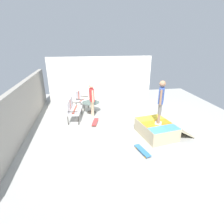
% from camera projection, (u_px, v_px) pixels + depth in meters
% --- Properties ---
extents(ground_plane, '(12.00, 12.00, 0.10)m').
position_uv_depth(ground_plane, '(122.00, 130.00, 7.69)').
color(ground_plane, '#A8A8A3').
extents(back_wall_cinderblock, '(9.00, 0.20, 1.97)m').
position_uv_depth(back_wall_cinderblock, '(19.00, 114.00, 6.71)').
color(back_wall_cinderblock, '#9E998E').
rests_on(back_wall_cinderblock, ground_plane).
extents(house_facade, '(0.23, 6.00, 2.70)m').
position_uv_depth(house_facade, '(101.00, 80.00, 10.56)').
color(house_facade, white).
rests_on(house_facade, ground_plane).
extents(skate_ramp, '(1.82, 2.13, 0.55)m').
position_uv_depth(skate_ramp, '(157.00, 129.00, 7.11)').
color(skate_ramp, tan).
rests_on(skate_ramp, ground_plane).
extents(patio_bench, '(1.31, 0.71, 1.02)m').
position_uv_depth(patio_bench, '(72.00, 108.00, 8.38)').
color(patio_bench, '#2D2823').
rests_on(patio_bench, ground_plane).
extents(patio_chair_near_house, '(0.81, 0.78, 1.02)m').
position_uv_depth(patio_chair_near_house, '(80.00, 98.00, 9.72)').
color(patio_chair_near_house, '#2D2823').
rests_on(patio_chair_near_house, ground_plane).
extents(patio_table, '(0.90, 0.90, 0.57)m').
position_uv_depth(patio_table, '(91.00, 105.00, 9.28)').
color(patio_table, '#2D2823').
rests_on(patio_table, ground_plane).
extents(person_watching, '(0.47, 0.28, 1.72)m').
position_uv_depth(person_watching, '(92.00, 98.00, 8.45)').
color(person_watching, silver).
rests_on(person_watching, ground_plane).
extents(person_skater, '(0.43, 0.34, 1.69)m').
position_uv_depth(person_skater, '(161.00, 100.00, 6.55)').
color(person_skater, silver).
rests_on(person_skater, skate_ramp).
extents(skateboard_by_bench, '(0.82, 0.38, 0.10)m').
position_uv_depth(skateboard_by_bench, '(95.00, 122.00, 8.16)').
color(skateboard_by_bench, '#B23838').
rests_on(skateboard_by_bench, ground_plane).
extents(skateboard_spare, '(0.82, 0.40, 0.10)m').
position_uv_depth(skateboard_spare, '(142.00, 151.00, 6.06)').
color(skateboard_spare, '#3372B2').
rests_on(skateboard_spare, ground_plane).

